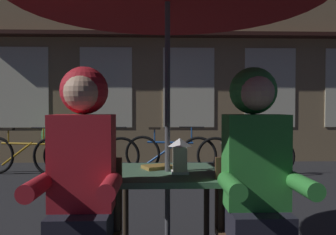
{
  "coord_description": "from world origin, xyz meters",
  "views": [
    {
      "loc": [
        -0.07,
        -2.32,
        1.17
      ],
      "look_at": [
        0.0,
        -0.11,
        1.11
      ],
      "focal_mm": 37.07,
      "sensor_mm": 36.0,
      "label": 1
    }
  ],
  "objects_px": {
    "lantern": "(180,155)",
    "bicycle_nearest": "(23,155)",
    "bicycle_second": "(91,155)",
    "book": "(158,167)",
    "cafe_table": "(167,186)",
    "bicycle_fourth": "(245,155)",
    "chair_right": "(253,226)",
    "potted_plant": "(57,139)",
    "chair_left": "(85,228)",
    "bicycle_third": "(170,153)",
    "person_left_hooded": "(82,167)",
    "person_right_hooded": "(256,166)"
  },
  "relations": [
    {
      "from": "bicycle_nearest",
      "to": "bicycle_third",
      "type": "bearing_deg",
      "value": 2.9
    },
    {
      "from": "cafe_table",
      "to": "person_right_hooded",
      "type": "bearing_deg",
      "value": -41.57
    },
    {
      "from": "lantern",
      "to": "person_left_hooded",
      "type": "distance_m",
      "value": 0.66
    },
    {
      "from": "chair_left",
      "to": "chair_right",
      "type": "xyz_separation_m",
      "value": [
        0.96,
        0.0,
        0.0
      ]
    },
    {
      "from": "chair_left",
      "to": "bicycle_second",
      "type": "height_order",
      "value": "chair_left"
    },
    {
      "from": "cafe_table",
      "to": "bicycle_second",
      "type": "height_order",
      "value": "bicycle_second"
    },
    {
      "from": "lantern",
      "to": "bicycle_nearest",
      "type": "distance_m",
      "value": 4.59
    },
    {
      "from": "bicycle_second",
      "to": "bicycle_third",
      "type": "height_order",
      "value": "same"
    },
    {
      "from": "cafe_table",
      "to": "bicycle_third",
      "type": "xyz_separation_m",
      "value": [
        0.16,
        3.88,
        -0.29
      ]
    },
    {
      "from": "chair_right",
      "to": "bicycle_nearest",
      "type": "xyz_separation_m",
      "value": [
        -2.88,
        4.12,
        -0.14
      ]
    },
    {
      "from": "cafe_table",
      "to": "lantern",
      "type": "bearing_deg",
      "value": -45.67
    },
    {
      "from": "person_left_hooded",
      "to": "chair_left",
      "type": "bearing_deg",
      "value": 90.0
    },
    {
      "from": "cafe_table",
      "to": "bicycle_second",
      "type": "xyz_separation_m",
      "value": [
        -1.22,
        3.74,
        -0.29
      ]
    },
    {
      "from": "lantern",
      "to": "chair_left",
      "type": "relative_size",
      "value": 0.27
    },
    {
      "from": "bicycle_second",
      "to": "cafe_table",
      "type": "bearing_deg",
      "value": -72.01
    },
    {
      "from": "bicycle_nearest",
      "to": "book",
      "type": "bearing_deg",
      "value": -57.41
    },
    {
      "from": "potted_plant",
      "to": "book",
      "type": "bearing_deg",
      "value": -66.1
    },
    {
      "from": "chair_left",
      "to": "person_right_hooded",
      "type": "distance_m",
      "value": 1.03
    },
    {
      "from": "chair_left",
      "to": "bicycle_nearest",
      "type": "distance_m",
      "value": 4.55
    },
    {
      "from": "lantern",
      "to": "chair_right",
      "type": "height_order",
      "value": "lantern"
    },
    {
      "from": "bicycle_third",
      "to": "lantern",
      "type": "bearing_deg",
      "value": -91.2
    },
    {
      "from": "chair_left",
      "to": "bicycle_third",
      "type": "height_order",
      "value": "chair_left"
    },
    {
      "from": "lantern",
      "to": "cafe_table",
      "type": "bearing_deg",
      "value": 134.33
    },
    {
      "from": "cafe_table",
      "to": "bicycle_nearest",
      "type": "bearing_deg",
      "value": 122.56
    },
    {
      "from": "lantern",
      "to": "person_left_hooded",
      "type": "relative_size",
      "value": 0.17
    },
    {
      "from": "lantern",
      "to": "chair_left",
      "type": "xyz_separation_m",
      "value": [
        -0.56,
        -0.29,
        -0.37
      ]
    },
    {
      "from": "person_left_hooded",
      "to": "cafe_table",
      "type": "bearing_deg",
      "value": 41.57
    },
    {
      "from": "lantern",
      "to": "potted_plant",
      "type": "xyz_separation_m",
      "value": [
        -2.13,
        4.67,
        -0.32
      ]
    },
    {
      "from": "bicycle_nearest",
      "to": "bicycle_second",
      "type": "xyz_separation_m",
      "value": [
        1.18,
        -0.01,
        0.0
      ]
    },
    {
      "from": "book",
      "to": "chair_left",
      "type": "bearing_deg",
      "value": -157.03
    },
    {
      "from": "potted_plant",
      "to": "person_right_hooded",
      "type": "bearing_deg",
      "value": -63.22
    },
    {
      "from": "person_left_hooded",
      "to": "bicycle_second",
      "type": "height_order",
      "value": "person_left_hooded"
    },
    {
      "from": "bicycle_second",
      "to": "bicycle_third",
      "type": "relative_size",
      "value": 1.02
    },
    {
      "from": "chair_right",
      "to": "potted_plant",
      "type": "distance_m",
      "value": 5.56
    },
    {
      "from": "chair_right",
      "to": "bicycle_fourth",
      "type": "distance_m",
      "value": 4.1
    },
    {
      "from": "bicycle_fourth",
      "to": "bicycle_third",
      "type": "bearing_deg",
      "value": 168.14
    },
    {
      "from": "bicycle_nearest",
      "to": "book",
      "type": "height_order",
      "value": "bicycle_nearest"
    },
    {
      "from": "cafe_table",
      "to": "bicycle_second",
      "type": "distance_m",
      "value": 3.95
    },
    {
      "from": "person_left_hooded",
      "to": "book",
      "type": "height_order",
      "value": "person_left_hooded"
    },
    {
      "from": "bicycle_fourth",
      "to": "lantern",
      "type": "bearing_deg",
      "value": -110.41
    },
    {
      "from": "potted_plant",
      "to": "bicycle_second",
      "type": "bearing_deg",
      "value": -45.3
    },
    {
      "from": "cafe_table",
      "to": "book",
      "type": "distance_m",
      "value": 0.17
    },
    {
      "from": "lantern",
      "to": "potted_plant",
      "type": "distance_m",
      "value": 5.14
    },
    {
      "from": "chair_left",
      "to": "bicycle_second",
      "type": "bearing_deg",
      "value": 100.14
    },
    {
      "from": "bicycle_third",
      "to": "book",
      "type": "distance_m",
      "value": 3.81
    },
    {
      "from": "bicycle_fourth",
      "to": "book",
      "type": "bearing_deg",
      "value": -113.39
    },
    {
      "from": "bicycle_third",
      "to": "person_left_hooded",
      "type": "bearing_deg",
      "value": -98.46
    },
    {
      "from": "bicycle_second",
      "to": "bicycle_fourth",
      "type": "height_order",
      "value": "same"
    },
    {
      "from": "bicycle_second",
      "to": "book",
      "type": "bearing_deg",
      "value": -72.44
    },
    {
      "from": "chair_left",
      "to": "potted_plant",
      "type": "relative_size",
      "value": 0.95
    }
  ]
}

